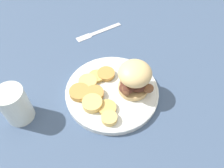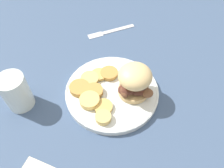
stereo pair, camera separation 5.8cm
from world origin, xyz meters
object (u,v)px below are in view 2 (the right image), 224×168
(sandwich, at_px, (134,81))
(drinking_glass, at_px, (16,92))
(fork, at_px, (111,31))
(dinner_plate, at_px, (112,91))

(sandwich, distance_m, drinking_glass, 0.30)
(fork, distance_m, drinking_glass, 0.39)
(sandwich, bearing_deg, dinner_plate, -148.19)
(dinner_plate, distance_m, sandwich, 0.08)
(drinking_glass, bearing_deg, fork, 93.27)
(drinking_glass, bearing_deg, sandwich, 45.61)
(drinking_glass, bearing_deg, dinner_plate, 48.78)
(fork, height_order, drinking_glass, drinking_glass)
(dinner_plate, bearing_deg, fork, 132.25)
(sandwich, relative_size, fork, 0.62)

